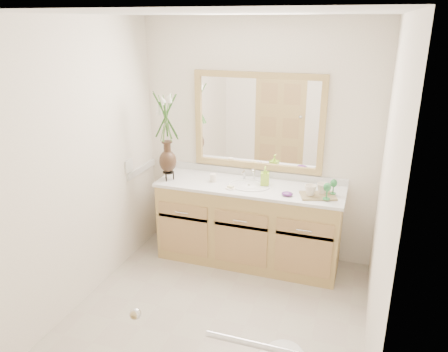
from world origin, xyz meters
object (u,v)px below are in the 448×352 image
(soap_bottle, at_px, (265,177))
(tray, at_px, (318,196))
(tumbler, at_px, (213,178))
(flower_vase, at_px, (166,125))

(soap_bottle, distance_m, tray, 0.56)
(tumbler, xyz_separation_m, tray, (1.04, -0.06, -0.03))
(soap_bottle, bearing_deg, flower_vase, 179.20)
(soap_bottle, height_order, tray, soap_bottle)
(flower_vase, distance_m, tray, 1.59)
(tumbler, xyz_separation_m, soap_bottle, (0.51, 0.08, 0.04))
(tumbler, distance_m, soap_bottle, 0.52)
(tumbler, relative_size, tray, 0.26)
(soap_bottle, bearing_deg, tray, -26.27)
(tumbler, bearing_deg, soap_bottle, 9.42)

